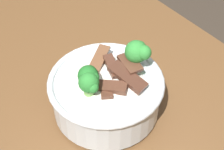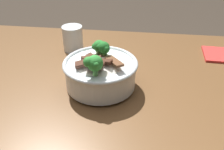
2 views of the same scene
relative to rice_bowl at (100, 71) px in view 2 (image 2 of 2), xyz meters
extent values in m
cube|color=brown|center=(0.17, -0.04, -0.08)|extent=(1.49, 0.77, 0.05)
cube|color=brown|center=(-0.49, -0.34, -0.46)|extent=(0.09, 0.09, 0.70)
cylinder|color=silver|center=(0.00, 0.00, -0.05)|extent=(0.09, 0.09, 0.01)
cylinder|color=silver|center=(0.00, 0.00, -0.01)|extent=(0.20, 0.20, 0.07)
torus|color=silver|center=(0.00, 0.00, 0.02)|extent=(0.21, 0.21, 0.01)
ellipsoid|color=white|center=(0.00, 0.00, 0.00)|extent=(0.18, 0.18, 0.07)
cube|color=#4C2B1E|center=(-0.01, 0.02, 0.04)|extent=(0.06, 0.03, 0.02)
cube|color=#563323|center=(0.02, -0.01, 0.03)|extent=(0.06, 0.04, 0.01)
cube|color=#563323|center=(0.01, 0.05, 0.05)|extent=(0.05, 0.04, 0.01)
cube|color=#563323|center=(0.02, -0.01, 0.03)|extent=(0.07, 0.07, 0.02)
cube|color=#4C2B1E|center=(0.03, 0.03, 0.04)|extent=(0.08, 0.04, 0.02)
cube|color=brown|center=(-0.04, 0.01, 0.04)|extent=(0.06, 0.07, 0.01)
cylinder|color=#7AB256|center=(0.01, -0.05, 0.04)|extent=(0.02, 0.02, 0.02)
sphere|color=#2D8433|center=(0.01, -0.05, 0.06)|extent=(0.04, 0.04, 0.04)
sphere|color=#2D8433|center=(0.02, -0.05, 0.05)|extent=(0.02, 0.02, 0.02)
sphere|color=#2D8433|center=(0.00, -0.04, 0.06)|extent=(0.02, 0.02, 0.02)
cylinder|color=#6BA84C|center=(0.00, -0.03, 0.04)|extent=(0.02, 0.02, 0.02)
sphere|color=#237028|center=(0.00, -0.03, 0.06)|extent=(0.04, 0.04, 0.04)
sphere|color=#237028|center=(0.01, -0.03, 0.06)|extent=(0.02, 0.02, 0.02)
sphere|color=#237028|center=(-0.01, -0.03, 0.06)|extent=(0.02, 0.02, 0.02)
cylinder|color=#5B9947|center=(0.00, 0.07, 0.04)|extent=(0.01, 0.01, 0.02)
sphere|color=green|center=(0.00, 0.07, 0.06)|extent=(0.04, 0.04, 0.04)
sphere|color=green|center=(0.02, 0.07, 0.07)|extent=(0.03, 0.03, 0.03)
sphere|color=green|center=(0.00, 0.08, 0.07)|extent=(0.02, 0.02, 0.02)
cylinder|color=white|center=(0.14, -0.23, -0.05)|extent=(0.07, 0.07, 0.00)
cylinder|color=white|center=(0.14, -0.23, -0.01)|extent=(0.07, 0.07, 0.09)
cylinder|color=silver|center=(0.14, -0.23, -0.02)|extent=(0.06, 0.06, 0.07)
cube|color=red|center=(-0.40, -0.25, -0.05)|extent=(0.13, 0.12, 0.01)
camera|label=1|loc=(0.35, -0.25, 0.48)|focal=55.89mm
camera|label=2|loc=(-0.11, 0.61, 0.38)|focal=40.65mm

